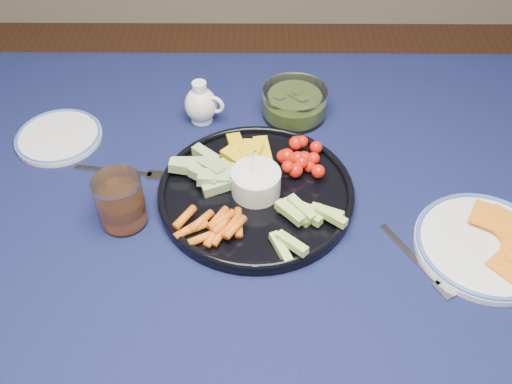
{
  "coord_description": "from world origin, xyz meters",
  "views": [
    {
      "loc": [
        -0.03,
        -0.66,
        1.49
      ],
      "look_at": [
        -0.03,
        0.05,
        0.76
      ],
      "focal_mm": 40.0,
      "sensor_mm": 36.0,
      "label": 1
    }
  ],
  "objects_px": {
    "pickle_bowl": "(294,104)",
    "juice_tumbler": "(121,204)",
    "cheese_plate": "(485,244)",
    "crudite_platter": "(255,190)",
    "creamer_pitcher": "(201,104)",
    "side_plate_extra": "(59,136)",
    "dining_table": "(274,251)"
  },
  "relations": [
    {
      "from": "juice_tumbler",
      "to": "crudite_platter",
      "type": "bearing_deg",
      "value": 13.98
    },
    {
      "from": "pickle_bowl",
      "to": "juice_tumbler",
      "type": "height_order",
      "value": "juice_tumbler"
    },
    {
      "from": "dining_table",
      "to": "cheese_plate",
      "type": "bearing_deg",
      "value": -10.07
    },
    {
      "from": "crudite_platter",
      "to": "cheese_plate",
      "type": "height_order",
      "value": "crudite_platter"
    },
    {
      "from": "crudite_platter",
      "to": "side_plate_extra",
      "type": "xyz_separation_m",
      "value": [
        -0.39,
        0.16,
        -0.01
      ]
    },
    {
      "from": "cheese_plate",
      "to": "creamer_pitcher",
      "type": "bearing_deg",
      "value": 145.55
    },
    {
      "from": "cheese_plate",
      "to": "side_plate_extra",
      "type": "xyz_separation_m",
      "value": [
        -0.78,
        0.27,
        -0.0
      ]
    },
    {
      "from": "dining_table",
      "to": "juice_tumbler",
      "type": "relative_size",
      "value": 17.33
    },
    {
      "from": "dining_table",
      "to": "pickle_bowl",
      "type": "relative_size",
      "value": 12.51
    },
    {
      "from": "creamer_pitcher",
      "to": "juice_tumbler",
      "type": "bearing_deg",
      "value": -112.33
    },
    {
      "from": "creamer_pitcher",
      "to": "juice_tumbler",
      "type": "distance_m",
      "value": 0.3
    },
    {
      "from": "crudite_platter",
      "to": "creamer_pitcher",
      "type": "xyz_separation_m",
      "value": [
        -0.11,
        0.22,
        0.02
      ]
    },
    {
      "from": "dining_table",
      "to": "pickle_bowl",
      "type": "xyz_separation_m",
      "value": [
        0.04,
        0.3,
        0.12
      ]
    },
    {
      "from": "pickle_bowl",
      "to": "dining_table",
      "type": "bearing_deg",
      "value": -98.38
    },
    {
      "from": "juice_tumbler",
      "to": "creamer_pitcher",
      "type": "bearing_deg",
      "value": 67.67
    },
    {
      "from": "creamer_pitcher",
      "to": "pickle_bowl",
      "type": "relative_size",
      "value": 0.69
    },
    {
      "from": "dining_table",
      "to": "side_plate_extra",
      "type": "distance_m",
      "value": 0.49
    },
    {
      "from": "juice_tumbler",
      "to": "side_plate_extra",
      "type": "distance_m",
      "value": 0.28
    },
    {
      "from": "pickle_bowl",
      "to": "cheese_plate",
      "type": "height_order",
      "value": "pickle_bowl"
    },
    {
      "from": "creamer_pitcher",
      "to": "pickle_bowl",
      "type": "xyz_separation_m",
      "value": [
        0.19,
        0.02,
        -0.01
      ]
    },
    {
      "from": "creamer_pitcher",
      "to": "side_plate_extra",
      "type": "bearing_deg",
      "value": -167.25
    },
    {
      "from": "crudite_platter",
      "to": "cheese_plate",
      "type": "distance_m",
      "value": 0.4
    },
    {
      "from": "juice_tumbler",
      "to": "side_plate_extra",
      "type": "bearing_deg",
      "value": 127.96
    },
    {
      "from": "dining_table",
      "to": "cheese_plate",
      "type": "relative_size",
      "value": 7.23
    },
    {
      "from": "crudite_platter",
      "to": "creamer_pitcher",
      "type": "height_order",
      "value": "crudite_platter"
    },
    {
      "from": "dining_table",
      "to": "crudite_platter",
      "type": "relative_size",
      "value": 4.72
    },
    {
      "from": "dining_table",
      "to": "pickle_bowl",
      "type": "distance_m",
      "value": 0.32
    },
    {
      "from": "dining_table",
      "to": "juice_tumbler",
      "type": "height_order",
      "value": "juice_tumbler"
    },
    {
      "from": "pickle_bowl",
      "to": "side_plate_extra",
      "type": "distance_m",
      "value": 0.48
    },
    {
      "from": "dining_table",
      "to": "creamer_pitcher",
      "type": "bearing_deg",
      "value": 118.07
    },
    {
      "from": "dining_table",
      "to": "creamer_pitcher",
      "type": "xyz_separation_m",
      "value": [
        -0.15,
        0.28,
        0.13
      ]
    },
    {
      "from": "creamer_pitcher",
      "to": "juice_tumbler",
      "type": "relative_size",
      "value": 0.96
    }
  ]
}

